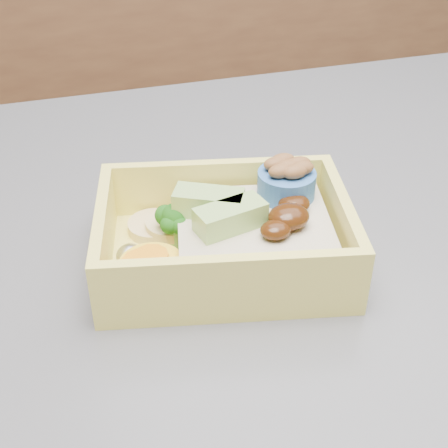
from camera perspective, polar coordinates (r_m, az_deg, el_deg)
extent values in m
cube|color=brown|center=(1.75, -14.08, 8.10)|extent=(3.20, 0.60, 0.90)
cube|color=#35363A|center=(0.41, -6.08, -13.75)|extent=(1.24, 0.84, 0.04)
cube|color=#F2E464|center=(0.46, 0.00, -3.13)|extent=(0.20, 0.16, 0.01)
cube|color=#F2E464|center=(0.50, -0.58, 3.53)|extent=(0.18, 0.05, 0.04)
cube|color=#F2E464|center=(0.40, 0.72, -5.57)|extent=(0.18, 0.05, 0.04)
cube|color=#F2E464|center=(0.46, 10.67, 0.00)|extent=(0.03, 0.11, 0.04)
cube|color=#F2E464|center=(0.45, -10.94, -1.03)|extent=(0.03, 0.11, 0.04)
cube|color=tan|center=(0.45, 2.76, -1.21)|extent=(0.13, 0.12, 0.03)
ellipsoid|color=#361908|center=(0.44, 5.94, 0.67)|extent=(0.03, 0.03, 0.02)
ellipsoid|color=#361908|center=(0.45, 6.42, 1.81)|extent=(0.03, 0.02, 0.01)
ellipsoid|color=#361908|center=(0.43, 4.74, -0.54)|extent=(0.03, 0.02, 0.01)
cube|color=#9CCB6A|center=(0.43, 0.59, 0.65)|extent=(0.05, 0.03, 0.02)
cube|color=#9CCB6A|center=(0.45, -1.41, 1.99)|extent=(0.05, 0.04, 0.02)
cylinder|color=#73B15F|center=(0.47, -4.42, -1.13)|extent=(0.01, 0.01, 0.02)
sphere|color=#1D5D15|center=(0.46, -4.52, 0.69)|extent=(0.02, 0.02, 0.02)
sphere|color=#1D5D15|center=(0.46, -3.52, 0.81)|extent=(0.02, 0.02, 0.02)
sphere|color=#1D5D15|center=(0.46, -5.38, 0.79)|extent=(0.02, 0.02, 0.02)
sphere|color=#1D5D15|center=(0.45, -4.11, -0.10)|extent=(0.01, 0.01, 0.01)
sphere|color=#1D5D15|center=(0.45, -4.99, -0.07)|extent=(0.01, 0.01, 0.01)
sphere|color=#1D5D15|center=(0.46, -4.52, 1.01)|extent=(0.01, 0.01, 0.01)
cylinder|color=yellow|center=(0.43, -6.58, -4.45)|extent=(0.04, 0.04, 0.02)
cylinder|color=orange|center=(0.43, -6.68, -2.95)|extent=(0.02, 0.02, 0.00)
cylinder|color=orange|center=(0.42, -7.66, -3.36)|extent=(0.02, 0.02, 0.00)
cylinder|color=tan|center=(0.48, -6.44, -0.22)|extent=(0.04, 0.04, 0.01)
cylinder|color=tan|center=(0.48, -4.82, -0.07)|extent=(0.04, 0.04, 0.01)
ellipsoid|color=silver|center=(0.49, -2.74, 1.02)|extent=(0.02, 0.02, 0.02)
ellipsoid|color=silver|center=(0.45, -8.58, -2.97)|extent=(0.02, 0.02, 0.02)
cylinder|color=#3469B3|center=(0.47, 5.72, 3.66)|extent=(0.04, 0.04, 0.02)
ellipsoid|color=brown|center=(0.46, 5.83, 5.25)|extent=(0.02, 0.02, 0.01)
ellipsoid|color=brown|center=(0.47, 6.83, 5.52)|extent=(0.02, 0.02, 0.01)
ellipsoid|color=brown|center=(0.47, 4.76, 5.52)|extent=(0.02, 0.02, 0.01)
ellipsoid|color=brown|center=(0.46, 6.48, 4.77)|extent=(0.02, 0.02, 0.01)
ellipsoid|color=brown|center=(0.46, 5.21, 4.85)|extent=(0.02, 0.02, 0.01)
ellipsoid|color=brown|center=(0.46, 7.11, 5.10)|extent=(0.02, 0.02, 0.01)
ellipsoid|color=brown|center=(0.47, 5.39, 5.84)|extent=(0.02, 0.02, 0.01)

